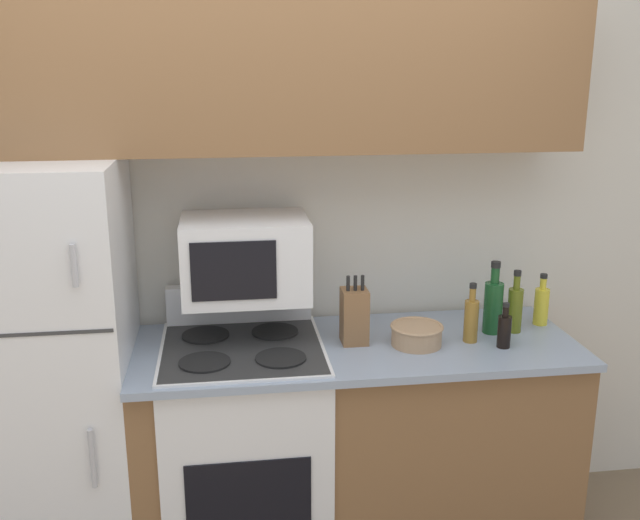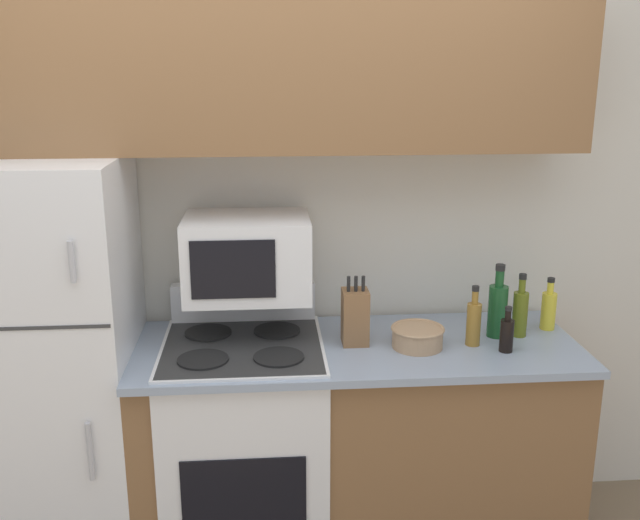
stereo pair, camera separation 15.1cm
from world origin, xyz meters
TOP-DOWN VIEW (x-y plane):
  - wall_back at (0.00, 0.67)m, footprint 8.00×0.05m
  - lower_cabinets at (0.31, 0.31)m, footprint 1.73×0.66m
  - refrigerator at (-0.87, 0.32)m, footprint 0.63×0.66m
  - upper_cabinets at (0.00, 0.47)m, footprint 2.36×0.35m
  - stove at (-0.14, 0.30)m, footprint 0.63×0.64m
  - microwave at (-0.11, 0.41)m, footprint 0.49×0.37m
  - knife_block at (0.30, 0.31)m, footprint 0.10×0.11m
  - bowl at (0.54, 0.25)m, footprint 0.21×0.21m
  - bottle_cooking_spray at (1.12, 0.40)m, footprint 0.06×0.06m
  - bottle_wine_green at (0.88, 0.33)m, footprint 0.08×0.08m
  - bottle_soy_sauce at (0.87, 0.18)m, footprint 0.05×0.05m
  - bottle_olive_oil at (0.97, 0.33)m, footprint 0.06×0.06m
  - bottle_vinegar at (0.76, 0.25)m, footprint 0.06×0.06m

SIDE VIEW (x-z plane):
  - lower_cabinets at x=0.31m, z-range 0.00..0.90m
  - stove at x=-0.14m, z-range -0.06..1.01m
  - refrigerator at x=-0.87m, z-range 0.00..1.64m
  - bowl at x=0.54m, z-range 0.90..0.99m
  - bottle_soy_sauce at x=0.87m, z-range 0.88..1.06m
  - bottle_cooking_spray at x=1.12m, z-range 0.88..1.10m
  - bottle_vinegar at x=0.76m, z-range 0.88..1.12m
  - bottle_olive_oil at x=0.97m, z-range 0.87..1.13m
  - knife_block at x=0.30m, z-range 0.87..1.15m
  - bottle_wine_green at x=0.88m, z-range 0.87..1.17m
  - microwave at x=-0.11m, z-range 1.08..1.39m
  - wall_back at x=0.00m, z-range 0.00..2.55m
  - upper_cabinets at x=0.00m, z-range 1.64..2.29m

